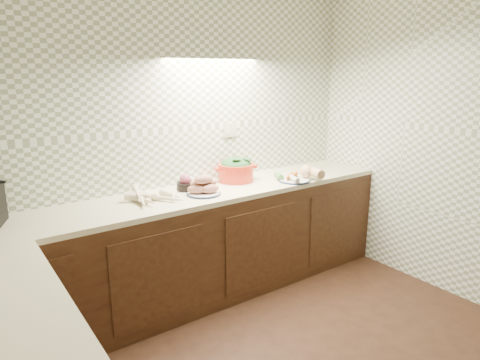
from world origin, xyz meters
TOP-DOWN VIEW (x-y plane):
  - room at (0.00, 0.00)m, footprint 3.60×3.60m
  - counter at (-0.68, 0.68)m, footprint 3.60×3.60m
  - parsnip_pile at (-0.33, 1.55)m, footprint 0.41×0.43m
  - sweet_potato_plate at (0.05, 1.43)m, footprint 0.28×0.27m
  - onion_bowl at (0.01, 1.62)m, footprint 0.17×0.17m
  - dutch_oven at (0.49, 1.62)m, footprint 0.38×0.37m
  - veg_plate at (0.96, 1.32)m, footprint 0.37×0.32m

SIDE VIEW (x-z plane):
  - counter at x=-0.68m, z-range 0.00..0.90m
  - parsnip_pile at x=-0.33m, z-range 0.89..0.97m
  - veg_plate at x=0.96m, z-range 0.88..1.01m
  - onion_bowl at x=0.01m, z-range 0.88..1.02m
  - sweet_potato_plate at x=0.05m, z-range 0.88..1.03m
  - dutch_oven at x=0.49m, z-range 0.90..1.11m
  - room at x=0.00m, z-range 0.33..2.93m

